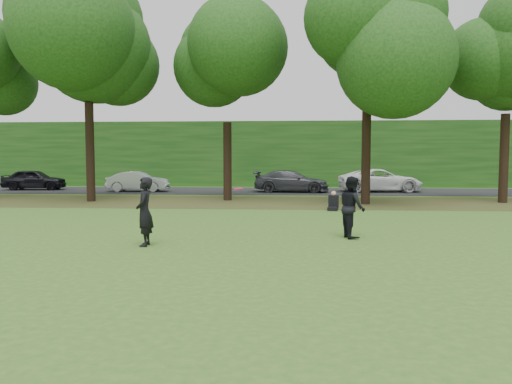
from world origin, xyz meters
TOP-DOWN VIEW (x-y plane):
  - ground at (0.00, 0.00)m, footprint 120.00×120.00m
  - leaf_litter at (0.00, 13.00)m, footprint 60.00×7.00m
  - street at (0.00, 21.00)m, footprint 70.00×7.00m
  - far_hedge at (0.00, 27.00)m, footprint 70.00×3.00m
  - player_left at (-3.43, 0.38)m, footprint 0.51×0.71m
  - player_right at (2.14, 2.12)m, footprint 0.85×0.99m
  - parked_cars at (1.50, 20.38)m, footprint 39.61×3.34m
  - frisbee at (-1.06, 1.23)m, footprint 0.28×0.29m
  - seated_person at (2.21, 9.48)m, footprint 0.54×0.80m
  - tree_line at (-0.34, 12.94)m, footprint 55.30×7.90m

SIDE VIEW (x-z plane):
  - ground at x=0.00m, z-range 0.00..0.00m
  - leaf_litter at x=0.00m, z-range 0.00..0.01m
  - street at x=0.00m, z-range 0.00..0.02m
  - seated_person at x=2.21m, z-range -0.10..0.73m
  - parked_cars at x=1.50m, z-range -0.01..1.49m
  - player_right at x=2.14m, z-range 0.00..1.78m
  - player_left at x=-3.43m, z-range 0.00..1.81m
  - frisbee at x=-1.06m, z-range 1.41..1.51m
  - far_hedge at x=0.00m, z-range 0.00..5.00m
  - tree_line at x=-0.34m, z-range 1.69..14.00m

